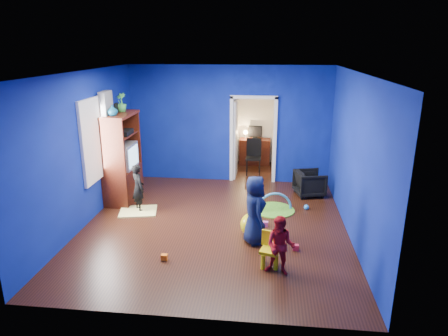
# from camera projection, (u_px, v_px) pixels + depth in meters

# --- Properties ---
(floor) EXTENTS (5.00, 5.50, 0.01)m
(floor) POSITION_uv_depth(u_px,v_px,m) (215.00, 225.00, 7.74)
(floor) COLOR black
(floor) RESTS_ON ground
(ceiling) EXTENTS (5.00, 5.50, 0.01)m
(ceiling) POSITION_uv_depth(u_px,v_px,m) (214.00, 72.00, 6.88)
(ceiling) COLOR white
(ceiling) RESTS_ON wall_back
(wall_back) EXTENTS (5.00, 0.02, 2.90)m
(wall_back) POSITION_uv_depth(u_px,v_px,m) (229.00, 125.00, 9.92)
(wall_back) COLOR navy
(wall_back) RESTS_ON floor
(wall_front) EXTENTS (5.00, 0.02, 2.90)m
(wall_front) POSITION_uv_depth(u_px,v_px,m) (184.00, 214.00, 4.70)
(wall_front) COLOR navy
(wall_front) RESTS_ON floor
(wall_left) EXTENTS (0.02, 5.50, 2.90)m
(wall_left) POSITION_uv_depth(u_px,v_px,m) (84.00, 150.00, 7.57)
(wall_left) COLOR navy
(wall_left) RESTS_ON floor
(wall_right) EXTENTS (0.02, 5.50, 2.90)m
(wall_right) POSITION_uv_depth(u_px,v_px,m) (355.00, 157.00, 7.04)
(wall_right) COLOR navy
(wall_right) RESTS_ON floor
(alcove) EXTENTS (1.00, 1.75, 2.50)m
(alcove) POSITION_uv_depth(u_px,v_px,m) (255.00, 126.00, 10.74)
(alcove) COLOR silver
(alcove) RESTS_ON floor
(armchair) EXTENTS (0.78, 0.76, 0.58)m
(armchair) POSITION_uv_depth(u_px,v_px,m) (310.00, 183.00, 9.21)
(armchair) COLOR black
(armchair) RESTS_ON floor
(child_black) EXTENTS (0.43, 0.44, 1.01)m
(child_black) POSITION_uv_depth(u_px,v_px,m) (138.00, 188.00, 8.30)
(child_black) COLOR black
(child_black) RESTS_ON floor
(child_navy) EXTENTS (0.56, 0.69, 1.23)m
(child_navy) POSITION_uv_depth(u_px,v_px,m) (255.00, 210.00, 6.91)
(child_navy) COLOR #10133A
(child_navy) RESTS_ON floor
(toddler_red) EXTENTS (0.52, 0.45, 0.94)m
(toddler_red) POSITION_uv_depth(u_px,v_px,m) (280.00, 246.00, 5.98)
(toddler_red) COLOR red
(toddler_red) RESTS_ON floor
(vase) EXTENTS (0.26, 0.26, 0.22)m
(vase) POSITION_uv_depth(u_px,v_px,m) (112.00, 110.00, 8.14)
(vase) COLOR #0D576D
(vase) RESTS_ON tv_armoire
(potted_plant) EXTENTS (0.29, 0.29, 0.41)m
(potted_plant) POSITION_uv_depth(u_px,v_px,m) (121.00, 102.00, 8.61)
(potted_plant) COLOR green
(potted_plant) RESTS_ON tv_armoire
(tv_armoire) EXTENTS (0.58, 1.14, 1.96)m
(tv_armoire) POSITION_uv_depth(u_px,v_px,m) (122.00, 158.00, 8.75)
(tv_armoire) COLOR #400F0A
(tv_armoire) RESTS_ON floor
(crt_tv) EXTENTS (0.46, 0.70, 0.54)m
(crt_tv) POSITION_uv_depth(u_px,v_px,m) (123.00, 156.00, 8.74)
(crt_tv) COLOR silver
(crt_tv) RESTS_ON tv_armoire
(yellow_blanket) EXTENTS (0.86, 0.74, 0.03)m
(yellow_blanket) POSITION_uv_depth(u_px,v_px,m) (138.00, 211.00, 8.36)
(yellow_blanket) COLOR #F2E07A
(yellow_blanket) RESTS_ON floor
(hopper_ball) EXTENTS (0.43, 0.43, 0.43)m
(hopper_ball) POSITION_uv_depth(u_px,v_px,m) (252.00, 225.00, 7.28)
(hopper_ball) COLOR yellow
(hopper_ball) RESTS_ON floor
(kid_chair) EXTENTS (0.35, 0.35, 0.50)m
(kid_chair) POSITION_uv_depth(u_px,v_px,m) (270.00, 252.00, 6.25)
(kid_chair) COLOR yellow
(kid_chair) RESTS_ON floor
(play_mat) EXTENTS (0.86, 0.86, 0.02)m
(play_mat) POSITION_uv_depth(u_px,v_px,m) (274.00, 210.00, 8.43)
(play_mat) COLOR green
(play_mat) RESTS_ON floor
(toy_arch) EXTENTS (0.76, 0.25, 0.77)m
(toy_arch) POSITION_uv_depth(u_px,v_px,m) (274.00, 210.00, 8.43)
(toy_arch) COLOR #3F8CD8
(toy_arch) RESTS_ON floor
(window_left) EXTENTS (0.03, 0.95, 1.55)m
(window_left) POSITION_uv_depth(u_px,v_px,m) (92.00, 140.00, 7.87)
(window_left) COLOR white
(window_left) RESTS_ON wall_left
(curtain) EXTENTS (0.14, 0.42, 2.40)m
(curtain) POSITION_uv_depth(u_px,v_px,m) (110.00, 148.00, 8.47)
(curtain) COLOR slate
(curtain) RESTS_ON floor
(doorway) EXTENTS (1.16, 0.10, 2.10)m
(doorway) POSITION_uv_depth(u_px,v_px,m) (253.00, 141.00, 9.97)
(doorway) COLOR white
(doorway) RESTS_ON floor
(study_desk) EXTENTS (0.88, 0.44, 0.75)m
(study_desk) POSITION_uv_depth(u_px,v_px,m) (255.00, 152.00, 11.61)
(study_desk) COLOR #3D140A
(study_desk) RESTS_ON floor
(desk_monitor) EXTENTS (0.40, 0.05, 0.32)m
(desk_monitor) POSITION_uv_depth(u_px,v_px,m) (255.00, 131.00, 11.55)
(desk_monitor) COLOR black
(desk_monitor) RESTS_ON study_desk
(desk_lamp) EXTENTS (0.14, 0.14, 0.14)m
(desk_lamp) POSITION_uv_depth(u_px,v_px,m) (245.00, 132.00, 11.53)
(desk_lamp) COLOR #FFD88C
(desk_lamp) RESTS_ON study_desk
(folding_chair) EXTENTS (0.40, 0.40, 0.92)m
(folding_chair) POSITION_uv_depth(u_px,v_px,m) (253.00, 158.00, 10.67)
(folding_chair) COLOR black
(folding_chair) RESTS_ON floor
(book_shelf) EXTENTS (0.88, 0.24, 0.04)m
(book_shelf) POSITION_uv_depth(u_px,v_px,m) (256.00, 94.00, 11.22)
(book_shelf) COLOR white
(book_shelf) RESTS_ON study_desk
(toy_0) EXTENTS (0.10, 0.08, 0.10)m
(toy_0) POSITION_uv_depth(u_px,v_px,m) (296.00, 247.00, 6.79)
(toy_0) COLOR #F72940
(toy_0) RESTS_ON floor
(toy_1) EXTENTS (0.11, 0.11, 0.11)m
(toy_1) POSITION_uv_depth(u_px,v_px,m) (306.00, 207.00, 8.47)
(toy_1) COLOR #2992E9
(toy_1) RESTS_ON floor
(toy_2) EXTENTS (0.10, 0.08, 0.10)m
(toy_2) POSITION_uv_depth(u_px,v_px,m) (164.00, 257.00, 6.48)
(toy_2) COLOR #FF640D
(toy_2) RESTS_ON floor
(toy_3) EXTENTS (0.10, 0.08, 0.10)m
(toy_3) POSITION_uv_depth(u_px,v_px,m) (265.00, 224.00, 7.68)
(toy_3) COLOR #C84B97
(toy_3) RESTS_ON floor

